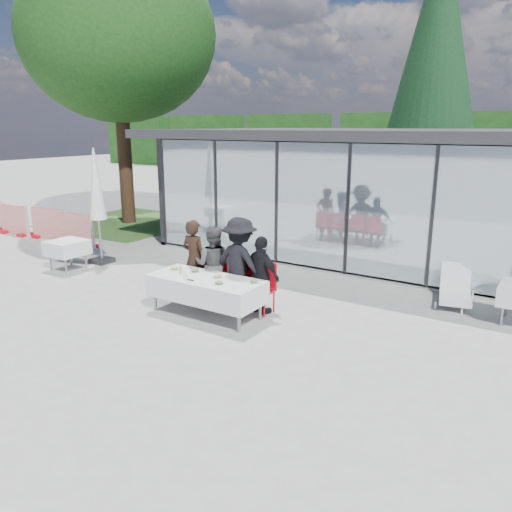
{
  "coord_description": "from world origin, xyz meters",
  "views": [
    {
      "loc": [
        5.5,
        -6.96,
        3.55
      ],
      "look_at": [
        0.26,
        1.2,
        1.0
      ],
      "focal_mm": 35.0,
      "sensor_mm": 36.0,
      "label": 1
    }
  ],
  "objects": [
    {
      "name": "plate_a",
      "position": [
        -1.04,
        0.21,
        0.78
      ],
      "size": [
        0.23,
        0.23,
        0.07
      ],
      "color": "silver",
      "rests_on": "dining_table"
    },
    {
      "name": "treeline",
      "position": [
        -2.0,
        28.0,
        2.2
      ],
      "size": [
        62.5,
        2.0,
        4.4
      ],
      "color": "#123310",
      "rests_on": "ground"
    },
    {
      "name": "ground",
      "position": [
        0.0,
        0.0,
        0.0
      ],
      "size": [
        90.0,
        90.0,
        0.0
      ],
      "primitive_type": "plane",
      "color": "#9D9B95",
      "rests_on": "ground"
    },
    {
      "name": "diner_b",
      "position": [
        -0.52,
        0.79,
        0.8
      ],
      "size": [
        0.99,
        0.99,
        1.6
      ],
      "primitive_type": "imported",
      "rotation": [
        0.0,
        0.0,
        3.47
      ],
      "color": "#4F4F4F",
      "rests_on": "ground"
    },
    {
      "name": "grass_patch",
      "position": [
        -8.5,
        6.0,
        0.01
      ],
      "size": [
        5.0,
        5.0,
        0.02
      ],
      "primitive_type": "cube",
      "color": "#385926",
      "rests_on": "ground"
    },
    {
      "name": "diner_chair_a",
      "position": [
        -1.01,
        0.88,
        0.54
      ],
      "size": [
        0.44,
        0.44,
        0.97
      ],
      "color": "#AD0B15",
      "rests_on": "ground"
    },
    {
      "name": "plate_d",
      "position": [
        0.78,
        0.34,
        0.78
      ],
      "size": [
        0.23,
        0.23,
        0.07
      ],
      "color": "silver",
      "rests_on": "dining_table"
    },
    {
      "name": "dining_table",
      "position": [
        -0.19,
        0.13,
        0.54
      ],
      "size": [
        2.26,
        0.96,
        0.75
      ],
      "color": "silver",
      "rests_on": "ground"
    },
    {
      "name": "pavilion",
      "position": [
        2.0,
        8.16,
        2.15
      ],
      "size": [
        14.8,
        8.8,
        3.44
      ],
      "color": "gray",
      "rests_on": "ground"
    },
    {
      "name": "drinking_glasses",
      "position": [
        -0.45,
        -0.14,
        0.8
      ],
      "size": [
        0.07,
        0.07,
        0.1
      ],
      "color": "silver",
      "rests_on": "dining_table"
    },
    {
      "name": "juice_bottle",
      "position": [
        -0.76,
        0.07,
        0.82
      ],
      "size": [
        0.06,
        0.06,
        0.14
      ],
      "primitive_type": "cylinder",
      "color": "#95C150",
      "rests_on": "dining_table"
    },
    {
      "name": "market_umbrella",
      "position": [
        -4.89,
        1.62,
        1.92
      ],
      "size": [
        0.5,
        0.5,
        3.0
      ],
      "color": "black",
      "rests_on": "ground"
    },
    {
      "name": "spare_chair_b",
      "position": [
        3.86,
        4.34,
        0.54
      ],
      "size": [
        0.61,
        0.61,
        0.97
      ],
      "color": "#AD0B15",
      "rests_on": "ground"
    },
    {
      "name": "plate_c",
      "position": [
        0.02,
        0.24,
        0.78
      ],
      "size": [
        0.23,
        0.23,
        0.07
      ],
      "color": "silver",
      "rests_on": "dining_table"
    },
    {
      "name": "plate_b",
      "position": [
        -0.59,
        0.3,
        0.78
      ],
      "size": [
        0.23,
        0.23,
        0.07
      ],
      "color": "silver",
      "rests_on": "dining_table"
    },
    {
      "name": "lounger",
      "position": [
        3.67,
        3.56,
        0.26
      ],
      "size": [
        0.87,
        1.43,
        0.72
      ],
      "color": "white",
      "rests_on": "ground"
    },
    {
      "name": "diner_chair_b",
      "position": [
        -0.52,
        0.88,
        0.54
      ],
      "size": [
        0.44,
        0.44,
        0.97
      ],
      "color": "#AD0B15",
      "rests_on": "ground"
    },
    {
      "name": "diner_chair_c",
      "position": [
        0.14,
        0.88,
        0.54
      ],
      "size": [
        0.44,
        0.44,
        0.97
      ],
      "color": "#AD0B15",
      "rests_on": "ground"
    },
    {
      "name": "conifer_tree",
      "position": [
        0.5,
        13.0,
        5.99
      ],
      "size": [
        4.0,
        4.0,
        10.5
      ],
      "color": "#382316",
      "rests_on": "ground"
    },
    {
      "name": "diner_c",
      "position": [
        0.14,
        0.79,
        0.92
      ],
      "size": [
        1.29,
        1.29,
        1.84
      ],
      "primitive_type": "imported",
      "rotation": [
        0.0,
        0.0,
        3.05
      ],
      "color": "black",
      "rests_on": "ground"
    },
    {
      "name": "diner_a",
      "position": [
        -1.01,
        0.79,
        0.84
      ],
      "size": [
        0.64,
        0.64,
        1.68
      ],
      "primitive_type": "imported",
      "rotation": [
        0.0,
        0.0,
        3.1
      ],
      "color": "black",
      "rests_on": "ground"
    },
    {
      "name": "diner_d",
      "position": [
        0.64,
        0.79,
        0.76
      ],
      "size": [
        1.08,
        1.08,
        1.53
      ],
      "primitive_type": "imported",
      "rotation": [
        0.0,
        0.0,
        2.91
      ],
      "color": "black",
      "rests_on": "ground"
    },
    {
      "name": "spare_table_left",
      "position": [
        -5.12,
        0.74,
        0.55
      ],
      "size": [
        0.86,
        0.86,
        0.74
      ],
      "color": "silver",
      "rests_on": "ground"
    },
    {
      "name": "folded_eyeglasses",
      "position": [
        -0.32,
        -0.16,
        0.76
      ],
      "size": [
        0.14,
        0.03,
        0.01
      ],
      "primitive_type": "cube",
      "color": "black",
      "rests_on": "dining_table"
    },
    {
      "name": "diner_chair_d",
      "position": [
        0.64,
        0.88,
        0.54
      ],
      "size": [
        0.44,
        0.44,
        0.97
      ],
      "color": "#AD0B15",
      "rests_on": "ground"
    },
    {
      "name": "plate_extra",
      "position": [
        0.28,
        -0.07,
        0.78
      ],
      "size": [
        0.23,
        0.23,
        0.07
      ],
      "color": "silver",
      "rests_on": "dining_table"
    },
    {
      "name": "deciduous_tree",
      "position": [
        -8.5,
        6.0,
        6.48
      ],
      "size": [
        7.04,
        6.4,
        9.38
      ],
      "color": "#382316",
      "rests_on": "ground"
    }
  ]
}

